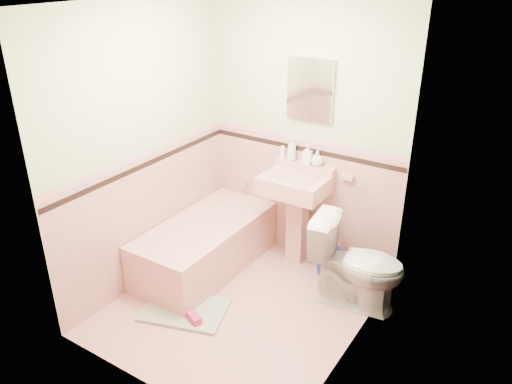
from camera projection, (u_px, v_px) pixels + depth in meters
The scene contains 32 objects.
floor at pixel (241, 305), 4.42m from camera, with size 2.20×2.20×0.00m, color #D3938A.
ceiling at pixel (236, 2), 3.36m from camera, with size 2.20×2.20×0.00m, color white.
wall_back at pixel (305, 136), 4.73m from camera, with size 2.50×2.50×0.00m, color #F9E8CB.
wall_front at pixel (136, 234), 3.05m from camera, with size 2.50×2.50×0.00m, color #F9E8CB.
wall_left at pixel (144, 150), 4.38m from camera, with size 2.50×2.50×0.00m, color #F9E8CB.
wall_right at pixel (361, 206), 3.40m from camera, with size 2.50×2.50×0.00m, color #F9E8CB.
wainscot_back at pixel (301, 198), 5.00m from camera, with size 2.00×2.00×0.00m, color #D5988F.
wainscot_front at pixel (147, 319), 3.34m from camera, with size 2.00×2.00×0.00m, color #D5988F.
wainscot_left at pixel (151, 216), 4.65m from camera, with size 2.20×2.20×0.00m, color #D5988F.
wainscot_right at pixel (351, 285), 3.68m from camera, with size 2.20×2.20×0.00m, color #D5988F.
accent_back at pixel (303, 149), 4.77m from camera, with size 2.00×2.00×0.00m, color black.
accent_front at pixel (140, 251), 3.12m from camera, with size 2.00×2.00×0.00m, color black.
accent_left at pixel (147, 164), 4.42m from camera, with size 2.20×2.20×0.00m, color black.
accent_right at pixel (357, 222), 3.47m from camera, with size 2.20×2.20×0.00m, color black.
cap_back at pixel (304, 139), 4.73m from camera, with size 2.00×2.00×0.00m, color #D39390.
cap_front at pixel (139, 237), 3.08m from camera, with size 2.00×2.00×0.00m, color #D39390.
cap_left at pixel (146, 154), 4.38m from camera, with size 2.20×2.20×0.00m, color #D39390.
cap_right at pixel (358, 209), 3.42m from camera, with size 2.20×2.20×0.00m, color #D39390.
bathtub at pixel (206, 247), 4.88m from camera, with size 0.70×1.50×0.45m, color tan.
tub_faucet at pixel (246, 183), 5.26m from camera, with size 0.04×0.04×0.12m, color silver.
sink at pixel (294, 220), 4.85m from camera, with size 0.60×0.49×0.94m, color tan, non-canonical shape.
sink_faucet at pixel (303, 170), 4.76m from camera, with size 0.02×0.02×0.10m, color silver.
medicine_cabinet at pixel (310, 89), 4.49m from camera, with size 0.45×0.04×0.56m, color white.
soap_dish at pixel (347, 177), 4.60m from camera, with size 0.12×0.07×0.04m, color tan.
soap_bottle_left at pixel (292, 149), 4.79m from camera, with size 0.09×0.09×0.22m, color #B2B2B2.
soap_bottle_mid at pixel (308, 154), 4.72m from camera, with size 0.08×0.09×0.19m, color #B2B2B2.
soap_bottle_right at pixel (317, 158), 4.68m from camera, with size 0.11×0.11×0.15m, color #B2B2B2.
tube at pixel (282, 152), 4.86m from camera, with size 0.04×0.04×0.12m, color white.
toilet at pixel (357, 264), 4.29m from camera, with size 0.45×0.79×0.81m, color white.
bucket at pixel (329, 262), 4.82m from camera, with size 0.26×0.26×0.26m, color navy, non-canonical shape.
bath_mat at pixel (184, 310), 4.34m from camera, with size 0.71×0.47×0.03m, color gray.
shoe at pixel (194, 318), 4.18m from camera, with size 0.15×0.07×0.06m, color #BF1E59.
Camera 1 is at (2.04, -2.94, 2.78)m, focal length 35.39 mm.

